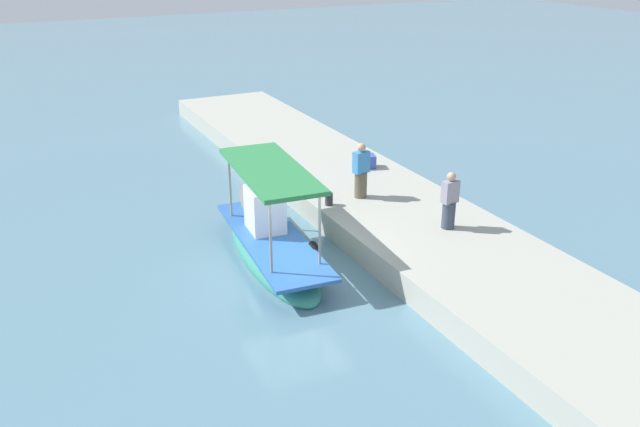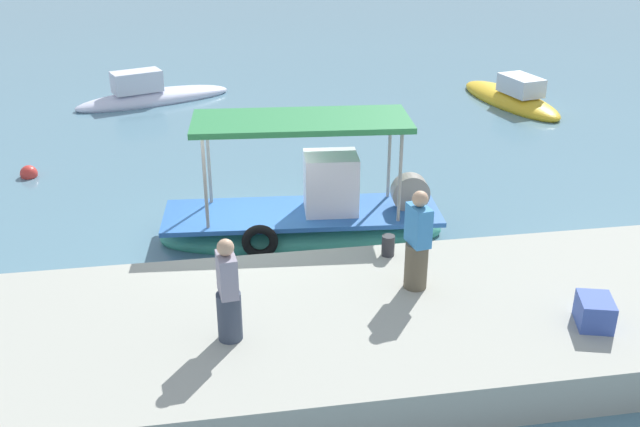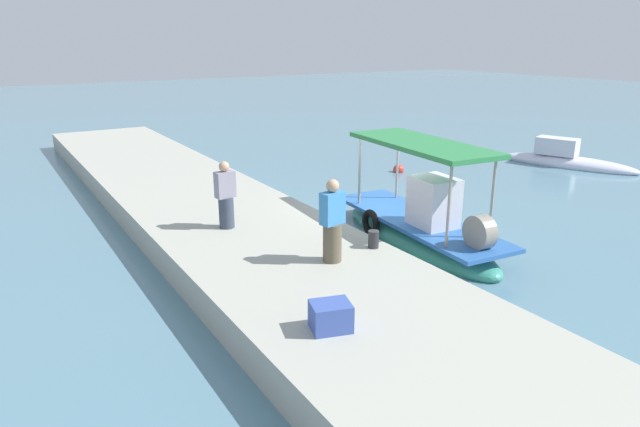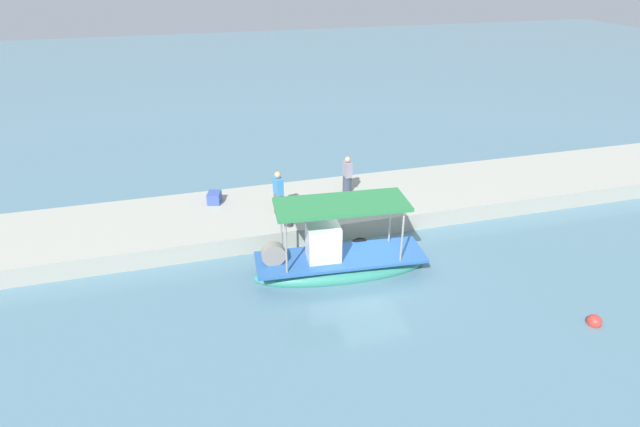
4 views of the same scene
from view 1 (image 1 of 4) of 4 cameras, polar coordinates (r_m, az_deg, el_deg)
ground_plane at (r=17.96m, az=-2.23°, el=-5.31°), size 120.00×120.00×0.00m
dock_quay at (r=19.65m, az=8.73°, el=-1.81°), size 36.00×4.45×0.72m
main_fishing_boat at (r=18.81m, az=-4.13°, el=-2.45°), size 6.19×2.18×3.03m
fisherman_near_bollard at (r=19.06m, az=10.92°, el=0.88°), size 0.41×0.50×1.66m
fisherman_by_crate at (r=20.96m, az=3.50°, el=3.45°), size 0.45×0.54×1.76m
mooring_bollard at (r=20.50m, az=0.77°, el=1.24°), size 0.24×0.24×0.39m
cargo_crate at (r=23.86m, az=3.92°, el=4.45°), size 0.66×0.75×0.46m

